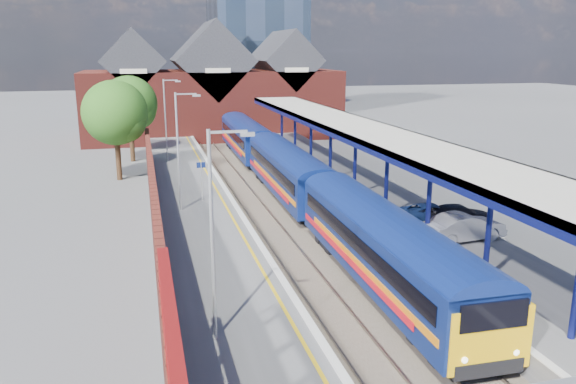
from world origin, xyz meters
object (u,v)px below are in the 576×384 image
Objects in this scene: platform_sign at (201,174)px; parked_car_silver at (464,227)px; parked_car_blue at (433,213)px; lamp_post_c at (180,144)px; parked_car_dark at (459,215)px; lamp_post_b at (216,223)px; lamp_post_d at (167,115)px; train at (264,150)px.

parked_car_silver is (11.97, -11.19, -1.00)m from platform_sign.
parked_car_silver reaches higher than parked_car_blue.
parked_car_dark is (14.51, -6.74, -3.43)m from lamp_post_c.
lamp_post_b and lamp_post_d have the same top height.
lamp_post_b reaches higher than parked_car_silver.
lamp_post_b reaches higher than parked_car_dark.
lamp_post_d is at bearing 90.00° from lamp_post_b.
parked_car_silver reaches higher than parked_car_dark.
lamp_post_b is at bearing 129.96° from parked_car_blue.
parked_car_dark is 1.39m from parked_car_blue.
lamp_post_d is 27.19m from parked_car_dark.
platform_sign is at bearing 40.71° from parked_car_silver.
lamp_post_b is 16.00m from lamp_post_c.
lamp_post_b is (-7.86, -29.21, 2.87)m from train.
lamp_post_c is (0.00, 16.00, 0.00)m from lamp_post_b.
lamp_post_b is 1.00× the size of lamp_post_d.
parked_car_silver is (13.34, -9.19, -3.30)m from lamp_post_c.
parked_car_blue is (13.26, -22.12, -3.45)m from lamp_post_d.
lamp_post_b and lamp_post_c have the same top height.
lamp_post_b is 18.20m from platform_sign.
platform_sign is 16.42m from parked_car_silver.
train is 16.79× the size of parked_car_blue.
train is 30.38m from lamp_post_b.
lamp_post_d is 26.02m from parked_car_blue.
platform_sign is 0.65× the size of parked_car_dark.
parked_car_blue is (11.90, -8.12, -1.14)m from platform_sign.
lamp_post_c is 16.53m from parked_car_silver.
lamp_post_c is 1.82× the size of parked_car_dark.
lamp_post_b is 15.33m from parked_car_silver.
train reaches higher than parked_car_blue.
platform_sign is at bearing 85.67° from lamp_post_b.
lamp_post_b is 1.78× the size of parked_car_blue.
parked_car_blue is at bearing 64.83° from parked_car_dark.
platform_sign is (1.36, -14.00, -2.30)m from lamp_post_d.
lamp_post_d reaches higher than train.
platform_sign reaches higher than train.
parked_car_silver is 1.07× the size of parked_car_blue.
parked_car_dark is (14.51, -22.74, -3.43)m from lamp_post_d.
train is at bearing -19.58° from lamp_post_d.
train is 9.42× the size of lamp_post_c.
lamp_post_c reaches higher than train.
platform_sign is at bearing -120.09° from train.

